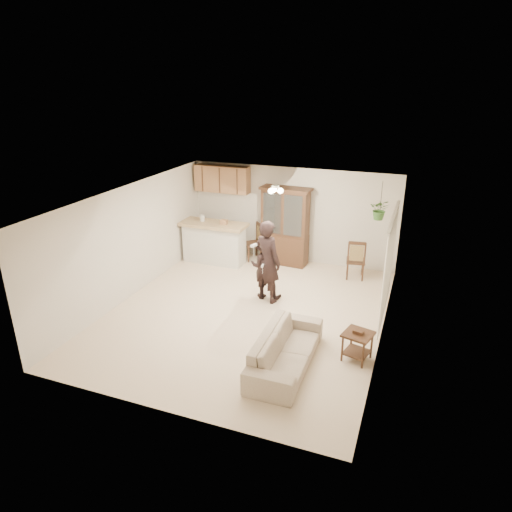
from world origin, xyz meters
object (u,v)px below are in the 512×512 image
(adult, at_px, (267,263))
(chair_bar, at_px, (206,247))
(child, at_px, (266,269))
(chair_hutch_left, at_px, (253,249))
(china_hutch, at_px, (285,227))
(sofa, at_px, (286,347))
(chair_hutch_right, at_px, (355,267))
(side_table, at_px, (357,346))

(adult, bearing_deg, chair_bar, -15.96)
(child, bearing_deg, chair_hutch_left, -68.18)
(chair_bar, xyz_separation_m, chair_hutch_left, (1.27, 0.30, -0.01))
(china_hutch, relative_size, chair_bar, 1.95)
(sofa, height_order, child, child)
(adult, xyz_separation_m, child, (-0.08, 0.14, -0.22))
(sofa, relative_size, child, 1.39)
(sofa, relative_size, chair_hutch_left, 1.88)
(chair_bar, bearing_deg, adult, -34.03)
(chair_bar, distance_m, chair_hutch_right, 4.07)
(sofa, height_order, chair_hutch_right, chair_hutch_right)
(adult, height_order, china_hutch, china_hutch)
(sofa, distance_m, chair_hutch_right, 4.16)
(child, height_order, chair_hutch_right, child)
(sofa, distance_m, adult, 2.53)
(china_hutch, relative_size, chair_hutch_left, 2.04)
(chair_bar, bearing_deg, chair_hutch_left, 16.72)
(sofa, height_order, chair_hutch_left, chair_hutch_left)
(sofa, xyz_separation_m, chair_bar, (-3.55, 4.09, -0.07))
(adult, xyz_separation_m, chair_bar, (-2.44, 1.88, -0.60))
(chair_hutch_left, bearing_deg, child, -12.77)
(sofa, height_order, adult, adult)
(chair_hutch_left, bearing_deg, chair_bar, -117.93)
(chair_hutch_left, bearing_deg, side_table, 0.78)
(child, xyz_separation_m, side_table, (2.30, -1.76, -0.40))
(china_hutch, xyz_separation_m, chair_hutch_right, (1.92, -0.30, -0.72))
(side_table, bearing_deg, chair_bar, 143.24)
(side_table, xyz_separation_m, chair_hutch_left, (-3.40, 3.79, 0.01))
(child, height_order, chair_hutch_left, child)
(side_table, bearing_deg, sofa, -151.69)
(chair_bar, bearing_deg, sofa, -45.50)
(child, xyz_separation_m, chair_hutch_left, (-1.10, 2.03, -0.39))
(chair_hutch_right, bearing_deg, chair_bar, -8.55)
(adult, distance_m, chair_hutch_right, 2.59)
(sofa, xyz_separation_m, china_hutch, (-1.40, 4.43, 0.64))
(sofa, bearing_deg, side_table, -62.33)
(adult, height_order, child, adult)
(china_hutch, xyz_separation_m, chair_hutch_left, (-0.89, -0.04, -0.73))
(china_hutch, height_order, side_table, china_hutch)
(chair_bar, relative_size, chair_hutch_right, 1.04)
(sofa, bearing_deg, chair_bar, 40.35)
(adult, bearing_deg, china_hutch, -61.02)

